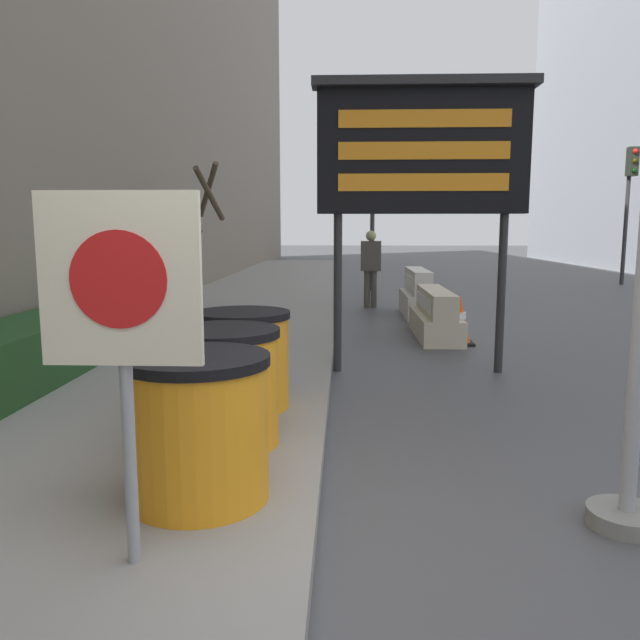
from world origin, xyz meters
name	(u,v)px	position (x,y,z in m)	size (l,w,h in m)	color
ground_plane	(314,566)	(0.00, 0.00, 0.00)	(120.00, 120.00, 0.00)	#474749
hedge_strip	(77,332)	(-3.13, 4.44, 0.45)	(0.90, 7.88, 0.61)	#1E421E
bare_tree	(190,241)	(-2.95, 9.48, 1.45)	(1.18, 1.58, 2.88)	#4C3D2D
barrel_drum_foreground	(198,427)	(-0.69, 0.47, 0.57)	(0.84, 0.84, 0.85)	orange
barrel_drum_middle	(223,386)	(-0.74, 1.41, 0.57)	(0.84, 0.84, 0.85)	orange
barrel_drum_back	(242,359)	(-0.74, 2.35, 0.57)	(0.84, 0.84, 0.85)	orange
warning_sign	(121,305)	(-0.84, -0.26, 1.37)	(0.72, 0.08, 1.73)	gray
message_board	(422,152)	(1.03, 4.41, 2.58)	(2.53, 0.36, 3.38)	#28282B
jersey_barrier_cream	(435,316)	(1.59, 6.86, 0.33)	(0.62, 2.07, 0.75)	beige
jersey_barrier_white	(417,295)	(1.59, 9.32, 0.40)	(0.57, 1.92, 0.91)	silver
traffic_cone_near	(455,320)	(1.87, 6.72, 0.29)	(0.34, 0.34, 0.60)	black
traffic_cone_mid	(459,320)	(1.85, 6.23, 0.37)	(0.42, 0.42, 0.75)	black
traffic_light_near_curb	(373,184)	(0.91, 14.37, 2.89)	(0.28, 0.44, 3.99)	#2D2D30
traffic_light_far_side	(630,186)	(8.66, 16.39, 2.96)	(0.28, 0.45, 4.09)	#2D2D30
pedestrian_worker	(371,262)	(0.71, 10.53, 0.98)	(0.44, 0.27, 1.66)	#514C42
steel_pole_right	(638,360)	(1.78, 0.50, 0.99)	(0.44, 0.44, 3.28)	gray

